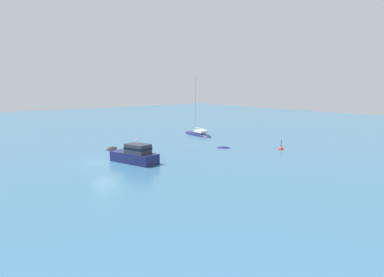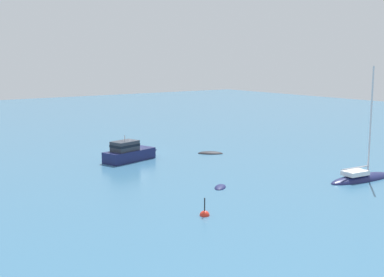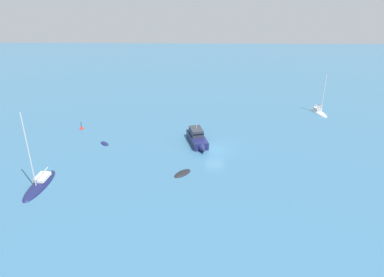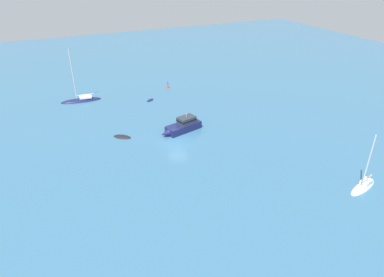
{
  "view_description": "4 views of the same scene",
  "coord_description": "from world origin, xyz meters",
  "px_view_note": "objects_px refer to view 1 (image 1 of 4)",
  "views": [
    {
      "loc": [
        16.79,
        36.25,
        8.5
      ],
      "look_at": [
        -7.42,
        5.77,
        2.59
      ],
      "focal_mm": 34.76,
      "sensor_mm": 36.0,
      "label": 1
    },
    {
      "loc": [
        -46.43,
        26.2,
        10.24
      ],
      "look_at": [
        -4.1,
        -4.6,
        1.83
      ],
      "focal_mm": 47.33,
      "sensor_mm": 36.0,
      "label": 2
    },
    {
      "loc": [
        -2.31,
        -45.94,
        23.37
      ],
      "look_at": [
        -3.26,
        0.52,
        1.4
      ],
      "focal_mm": 33.78,
      "sensor_mm": 36.0,
      "label": 3
    },
    {
      "loc": [
        39.6,
        -16.1,
        23.23
      ],
      "look_at": [
        1.53,
        1.55,
        0.72
      ],
      "focal_mm": 32.03,
      "sensor_mm": 36.0,
      "label": 4
    }
  ],
  "objects_px": {
    "cabin_cruiser": "(133,155)",
    "channel_buoy": "(281,149)",
    "skiff": "(223,148)",
    "sloop": "(198,134)",
    "rib": "(112,149)"
  },
  "relations": [
    {
      "from": "skiff",
      "to": "channel_buoy",
      "type": "xyz_separation_m",
      "value": [
        -5.01,
        5.4,
        0.01
      ]
    },
    {
      "from": "sloop",
      "to": "skiff",
      "type": "relative_size",
      "value": 5.17
    },
    {
      "from": "cabin_cruiser",
      "to": "rib",
      "type": "distance_m",
      "value": 9.0
    },
    {
      "from": "rib",
      "to": "channel_buoy",
      "type": "relative_size",
      "value": 1.86
    },
    {
      "from": "cabin_cruiser",
      "to": "channel_buoy",
      "type": "distance_m",
      "value": 19.29
    },
    {
      "from": "skiff",
      "to": "channel_buoy",
      "type": "bearing_deg",
      "value": 2.44
    },
    {
      "from": "cabin_cruiser",
      "to": "skiff",
      "type": "xyz_separation_m",
      "value": [
        -13.64,
        -0.52,
        -0.83
      ]
    },
    {
      "from": "rib",
      "to": "skiff",
      "type": "relative_size",
      "value": 1.46
    },
    {
      "from": "cabin_cruiser",
      "to": "sloop",
      "type": "xyz_separation_m",
      "value": [
        -18.64,
        -11.86,
        -0.72
      ]
    },
    {
      "from": "cabin_cruiser",
      "to": "channel_buoy",
      "type": "xyz_separation_m",
      "value": [
        -18.64,
        4.88,
        -0.82
      ]
    },
    {
      "from": "channel_buoy",
      "to": "cabin_cruiser",
      "type": "bearing_deg",
      "value": -14.68
    },
    {
      "from": "sloop",
      "to": "rib",
      "type": "distance_m",
      "value": 17.1
    },
    {
      "from": "sloop",
      "to": "rib",
      "type": "bearing_deg",
      "value": 105.71
    },
    {
      "from": "channel_buoy",
      "to": "rib",
      "type": "bearing_deg",
      "value": -39.07
    },
    {
      "from": "cabin_cruiser",
      "to": "sloop",
      "type": "relative_size",
      "value": 0.69
    }
  ]
}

